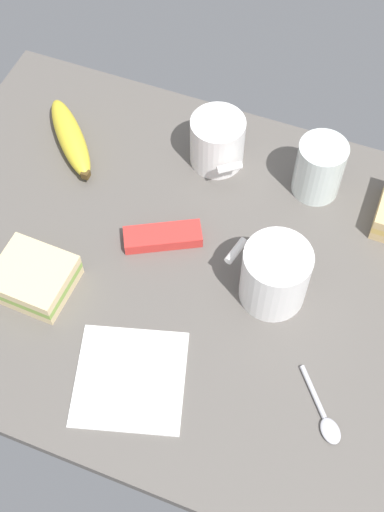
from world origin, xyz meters
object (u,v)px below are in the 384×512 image
object	(u,v)px
coffee_mug_milky	(217,141)
banana	(71,137)
coffee_mug_black	(275,274)
glass_of_milk	(319,170)
paper_napkin	(130,379)
snack_bar	(163,237)
spoon	(324,417)
sandwich_main	(34,278)

from	to	relation	value
coffee_mug_milky	banana	xyz separation A→B (cm)	(23.24, 5.88, -2.48)
banana	coffee_mug_black	bearing A→B (deg)	159.64
glass_of_milk	banana	distance (cm)	40.24
banana	paper_napkin	xyz separation A→B (cm)	(-25.47, 33.93, -1.88)
banana	coffee_mug_milky	bearing A→B (deg)	-165.81
snack_bar	banana	bearing A→B (deg)	-57.52
coffee_mug_milky	spoon	size ratio (longest dim) A/B	1.11
snack_bar	glass_of_milk	bearing A→B (deg)	-164.35
sandwich_main	glass_of_milk	world-z (taller)	glass_of_milk
glass_of_milk	coffee_mug_black	bearing A→B (deg)	88.26
banana	spoon	size ratio (longest dim) A/B	1.61
coffee_mug_milky	glass_of_milk	world-z (taller)	glass_of_milk
snack_bar	paper_napkin	size ratio (longest dim) A/B	0.80
coffee_mug_black	coffee_mug_milky	world-z (taller)	coffee_mug_black
banana	sandwich_main	bearing A→B (deg)	105.27
sandwich_main	glass_of_milk	bearing A→B (deg)	-135.87
coffee_mug_milky	paper_napkin	size ratio (longest dim) A/B	0.73
coffee_mug_milky	snack_bar	xyz separation A→B (cm)	(2.13, 17.72, -3.50)
coffee_mug_milky	banana	bearing A→B (deg)	14.19
sandwich_main	coffee_mug_black	bearing A→B (deg)	-160.81
coffee_mug_milky	sandwich_main	bearing A→B (deg)	62.78
banana	snack_bar	distance (cm)	24.23
glass_of_milk	snack_bar	size ratio (longest dim) A/B	0.84
spoon	coffee_mug_black	bearing A→B (deg)	-51.69
coffee_mug_milky	snack_bar	bearing A→B (deg)	83.16
coffee_mug_black	paper_napkin	xyz separation A→B (cm)	(13.62, 19.43, -5.06)
coffee_mug_black	banana	size ratio (longest dim) A/B	0.78
glass_of_milk	snack_bar	distance (cm)	26.04
banana	paper_napkin	bearing A→B (deg)	126.90
sandwich_main	paper_napkin	distance (cm)	20.33
coffee_mug_milky	glass_of_milk	distance (cm)	16.48
paper_napkin	banana	bearing A→B (deg)	-53.10
coffee_mug_black	spoon	world-z (taller)	coffee_mug_black
coffee_mug_milky	paper_napkin	bearing A→B (deg)	93.22
spoon	paper_napkin	xyz separation A→B (cm)	(25.65, 4.20, -0.23)
coffee_mug_black	sandwich_main	bearing A→B (deg)	19.19
coffee_mug_milky	spoon	xyz separation A→B (cm)	(-27.89, 35.61, -4.12)
sandwich_main	glass_of_milk	xyz separation A→B (cm)	(-32.71, -31.72, 2.21)
glass_of_milk	banana	world-z (taller)	glass_of_milk
coffee_mug_black	paper_napkin	bearing A→B (deg)	54.97
coffee_mug_milky	spoon	world-z (taller)	coffee_mug_milky
coffee_mug_milky	snack_bar	distance (cm)	18.18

